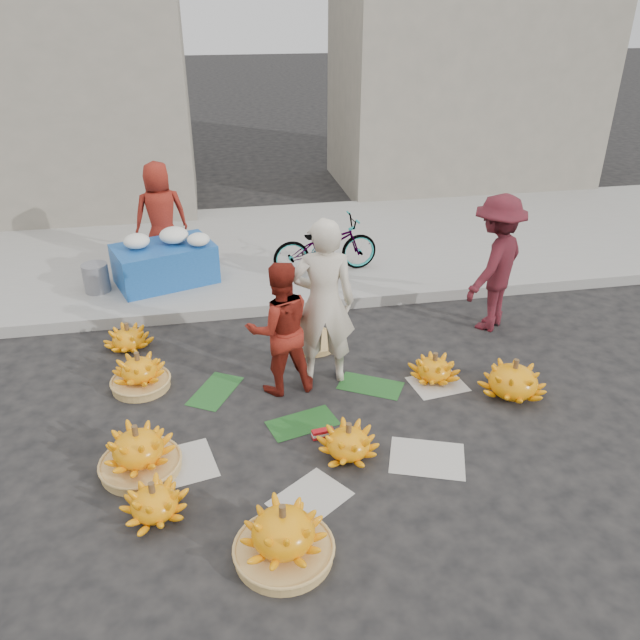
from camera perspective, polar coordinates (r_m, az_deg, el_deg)
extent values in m
plane|color=black|center=(6.20, -0.97, -8.22)|extent=(80.00, 80.00, 0.00)
cube|color=gray|center=(8.03, -3.64, 1.34)|extent=(40.00, 0.25, 0.15)
cube|color=gray|center=(9.95, -5.20, 6.56)|extent=(40.00, 4.00, 0.12)
cube|color=gray|center=(12.66, -26.38, 17.64)|extent=(6.00, 3.00, 4.00)
cube|color=gray|center=(13.77, 13.17, 22.36)|extent=(5.00, 3.00, 5.00)
cylinder|color=#B2894A|center=(5.70, -16.06, -12.66)|extent=(0.68, 0.68, 0.09)
cylinder|color=#513820|center=(5.48, -16.55, -9.79)|extent=(0.05, 0.05, 0.12)
cylinder|color=#513820|center=(5.11, -15.12, -14.72)|extent=(0.05, 0.05, 0.12)
cylinder|color=#B2894A|center=(4.83, -3.31, -20.36)|extent=(0.72, 0.72, 0.09)
cylinder|color=#513820|center=(4.56, -3.45, -17.17)|extent=(0.05, 0.05, 0.12)
cylinder|color=#513820|center=(5.49, 2.64, -9.96)|extent=(0.05, 0.05, 0.12)
cylinder|color=#513820|center=(6.52, 17.48, -3.94)|extent=(0.05, 0.05, 0.12)
cylinder|color=#513820|center=(6.63, 10.49, -3.45)|extent=(0.05, 0.05, 0.12)
cylinder|color=#B2894A|center=(6.76, -16.04, -5.60)|extent=(0.59, 0.59, 0.09)
cylinder|color=#513820|center=(6.60, -16.39, -3.33)|extent=(0.05, 0.05, 0.12)
cylinder|color=#513820|center=(7.41, -17.26, -0.70)|extent=(0.05, 0.05, 0.12)
cylinder|color=#B2894A|center=(7.26, -0.70, -2.04)|extent=(0.79, 0.79, 0.07)
cube|color=red|center=(5.83, 0.25, -10.34)|extent=(0.21, 0.09, 0.08)
imported|color=beige|center=(6.24, 0.31, 1.58)|extent=(0.70, 0.51, 1.77)
imported|color=maroon|center=(6.16, -3.70, -0.78)|extent=(0.74, 0.61, 1.40)
imported|color=maroon|center=(7.61, 15.70, 4.98)|extent=(1.21, 1.16, 1.65)
cube|color=#184C9C|center=(8.73, -14.00, 5.01)|extent=(1.46, 1.17, 0.53)
ellipsoid|color=white|center=(8.58, -16.41, 6.89)|extent=(0.34, 0.34, 0.19)
ellipsoid|color=white|center=(8.64, -13.21, 7.51)|extent=(0.38, 0.38, 0.21)
ellipsoid|color=white|center=(8.48, -11.06, 7.19)|extent=(0.30, 0.30, 0.16)
cylinder|color=slate|center=(8.74, -19.79, 3.66)|extent=(0.33, 0.33, 0.38)
imported|color=maroon|center=(9.14, -14.35, 9.27)|extent=(0.81, 0.61, 1.50)
imported|color=gray|center=(8.75, 0.49, 6.83)|extent=(0.66, 1.54, 0.79)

